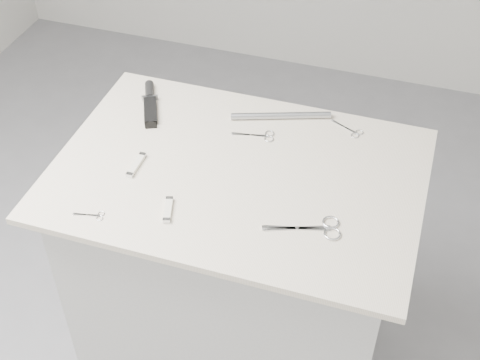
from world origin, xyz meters
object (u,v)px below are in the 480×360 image
(sheathed_knife, at_px, (150,102))
(embroidery_scissors_a, at_px, (261,136))
(tiny_scissors, at_px, (93,215))
(large_shears, at_px, (319,228))
(embroidery_scissors_b, at_px, (351,131))
(pocket_knife_b, at_px, (168,210))
(metal_rail, at_px, (281,116))
(pocket_knife_a, at_px, (136,165))
(plinth, at_px, (238,282))

(sheathed_knife, bearing_deg, embroidery_scissors_a, -122.48)
(embroidery_scissors_a, distance_m, tiny_scissors, 0.54)
(large_shears, xyz_separation_m, embroidery_scissors_b, (0.00, 0.41, -0.00))
(pocket_knife_b, bearing_deg, metal_rail, -36.66)
(pocket_knife_a, xyz_separation_m, metal_rail, (0.32, 0.33, 0.00))
(pocket_knife_b, xyz_separation_m, metal_rail, (0.17, 0.47, 0.00))
(sheathed_knife, distance_m, pocket_knife_b, 0.47)
(embroidery_scissors_b, bearing_deg, sheathed_knife, -148.45)
(plinth, height_order, embroidery_scissors_b, embroidery_scissors_b)
(metal_rail, bearing_deg, sheathed_knife, -172.80)
(metal_rail, bearing_deg, embroidery_scissors_b, 1.00)
(tiny_scissors, relative_size, metal_rail, 0.27)
(plinth, height_order, pocket_knife_a, pocket_knife_a)
(large_shears, xyz_separation_m, embroidery_scissors_a, (-0.24, 0.31, -0.00))
(large_shears, height_order, pocket_knife_a, pocket_knife_a)
(sheathed_knife, xyz_separation_m, metal_rail, (0.40, 0.05, 0.00))
(pocket_knife_b, bearing_deg, sheathed_knife, 12.44)
(plinth, xyz_separation_m, sheathed_knife, (-0.35, 0.22, 0.48))
(embroidery_scissors_b, distance_m, metal_rail, 0.21)
(tiny_scissors, height_order, sheathed_knife, sheathed_knife)
(plinth, bearing_deg, large_shears, -28.68)
(sheathed_knife, relative_size, pocket_knife_a, 2.03)
(sheathed_knife, distance_m, metal_rail, 0.40)
(embroidery_scissors_b, relative_size, pocket_knife_b, 1.15)
(plinth, xyz_separation_m, embroidery_scissors_a, (0.02, 0.17, 0.47))
(tiny_scissors, xyz_separation_m, sheathed_knife, (-0.06, 0.49, 0.01))
(embroidery_scissors_a, bearing_deg, metal_rail, 61.48)
(embroidery_scissors_b, distance_m, sheathed_knife, 0.61)
(embroidery_scissors_a, height_order, pocket_knife_b, pocket_knife_b)
(large_shears, relative_size, metal_rail, 0.65)
(sheathed_knife, bearing_deg, embroidery_scissors_b, -109.82)
(embroidery_scissors_b, xyz_separation_m, pocket_knife_b, (-0.38, -0.47, 0.00))
(embroidery_scissors_a, bearing_deg, large_shears, -62.96)
(large_shears, xyz_separation_m, pocket_knife_a, (-0.53, 0.08, 0.00))
(sheathed_knife, bearing_deg, pocket_knife_b, -175.82)
(pocket_knife_a, relative_size, metal_rail, 0.33)
(large_shears, bearing_deg, pocket_knife_b, 171.11)
(plinth, height_order, tiny_scissors, tiny_scissors)
(pocket_knife_a, xyz_separation_m, pocket_knife_b, (0.15, -0.13, -0.00))
(pocket_knife_a, bearing_deg, metal_rail, -44.39)
(embroidery_scissors_b, height_order, pocket_knife_a, pocket_knife_a)
(embroidery_scissors_b, xyz_separation_m, pocket_knife_a, (-0.53, -0.34, 0.00))
(metal_rail, bearing_deg, large_shears, -62.77)
(tiny_scissors, distance_m, pocket_knife_a, 0.21)
(embroidery_scissors_b, height_order, pocket_knife_b, pocket_knife_b)
(sheathed_knife, xyz_separation_m, pocket_knife_a, (0.08, -0.28, -0.00))
(large_shears, xyz_separation_m, pocket_knife_b, (-0.38, -0.06, 0.00))
(large_shears, xyz_separation_m, metal_rail, (-0.21, 0.41, 0.01))
(sheathed_knife, bearing_deg, metal_rail, -107.69)
(pocket_knife_b, bearing_deg, tiny_scissors, 96.23)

